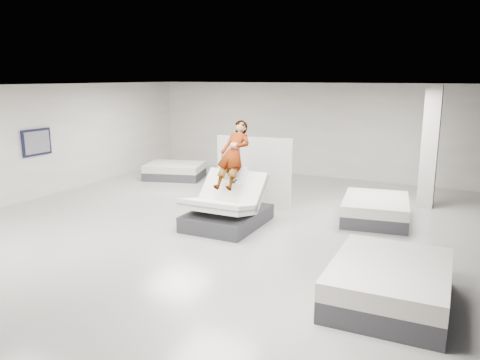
{
  "coord_description": "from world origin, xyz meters",
  "views": [
    {
      "loc": [
        5.08,
        -8.51,
        3.39
      ],
      "look_at": [
        0.15,
        1.14,
        1.0
      ],
      "focal_mm": 35.0,
      "sensor_mm": 36.0,
      "label": 1
    }
  ],
  "objects_px": {
    "divider_panel": "(254,172)",
    "flat_bed_right_far": "(375,209)",
    "remote": "(235,181)",
    "person": "(233,168)",
    "column": "(430,147)",
    "flat_bed_right_near": "(389,283)",
    "wall_poster": "(37,142)",
    "flat_bed_left_far": "(175,171)",
    "hero_bed": "(227,209)"
  },
  "relations": [
    {
      "from": "remote",
      "to": "flat_bed_right_far",
      "type": "xyz_separation_m",
      "value": [
        2.78,
        2.0,
        -0.81
      ]
    },
    {
      "from": "hero_bed",
      "to": "flat_bed_right_far",
      "type": "height_order",
      "value": "hero_bed"
    },
    {
      "from": "hero_bed",
      "to": "person",
      "type": "distance_m",
      "value": 0.97
    },
    {
      "from": "divider_panel",
      "to": "flat_bed_right_near",
      "type": "relative_size",
      "value": 0.88
    },
    {
      "from": "flat_bed_right_far",
      "to": "flat_bed_left_far",
      "type": "distance_m",
      "value": 7.29
    },
    {
      "from": "hero_bed",
      "to": "divider_panel",
      "type": "distance_m",
      "value": 1.87
    },
    {
      "from": "divider_panel",
      "to": "flat_bed_left_far",
      "type": "relative_size",
      "value": 0.94
    },
    {
      "from": "flat_bed_right_far",
      "to": "wall_poster",
      "type": "xyz_separation_m",
      "value": [
        -8.99,
        -2.13,
        1.33
      ]
    },
    {
      "from": "hero_bed",
      "to": "column",
      "type": "distance_m",
      "value": 5.64
    },
    {
      "from": "person",
      "to": "flat_bed_right_near",
      "type": "distance_m",
      "value": 4.88
    },
    {
      "from": "flat_bed_right_near",
      "to": "person",
      "type": "bearing_deg",
      "value": 147.77
    },
    {
      "from": "person",
      "to": "wall_poster",
      "type": "relative_size",
      "value": 1.88
    },
    {
      "from": "person",
      "to": "flat_bed_right_far",
      "type": "xyz_separation_m",
      "value": [
        3.0,
        1.66,
        -1.04
      ]
    },
    {
      "from": "person",
      "to": "wall_poster",
      "type": "distance_m",
      "value": 6.02
    },
    {
      "from": "flat_bed_right_near",
      "to": "wall_poster",
      "type": "bearing_deg",
      "value": 168.35
    },
    {
      "from": "flat_bed_left_far",
      "to": "wall_poster",
      "type": "xyz_separation_m",
      "value": [
        -1.92,
        -3.9,
        1.34
      ]
    },
    {
      "from": "remote",
      "to": "flat_bed_right_near",
      "type": "distance_m",
      "value": 4.47
    },
    {
      "from": "person",
      "to": "remote",
      "type": "relative_size",
      "value": 12.78
    },
    {
      "from": "flat_bed_left_far",
      "to": "column",
      "type": "xyz_separation_m",
      "value": [
        8.01,
        0.1,
        1.34
      ]
    },
    {
      "from": "remote",
      "to": "wall_poster",
      "type": "xyz_separation_m",
      "value": [
        -6.22,
        -0.13,
        0.52
      ]
    },
    {
      "from": "flat_bed_right_near",
      "to": "remote",
      "type": "bearing_deg",
      "value": 150.04
    },
    {
      "from": "column",
      "to": "remote",
      "type": "bearing_deg",
      "value": -133.84
    },
    {
      "from": "flat_bed_right_near",
      "to": "flat_bed_left_far",
      "type": "relative_size",
      "value": 1.06
    },
    {
      "from": "flat_bed_right_far",
      "to": "column",
      "type": "bearing_deg",
      "value": 63.28
    },
    {
      "from": "person",
      "to": "divider_panel",
      "type": "relative_size",
      "value": 0.87
    },
    {
      "from": "person",
      "to": "divider_panel",
      "type": "bearing_deg",
      "value": 95.54
    },
    {
      "from": "divider_panel",
      "to": "column",
      "type": "xyz_separation_m",
      "value": [
        4.1,
        2.07,
        0.67
      ]
    },
    {
      "from": "person",
      "to": "column",
      "type": "height_order",
      "value": "column"
    },
    {
      "from": "flat_bed_left_far",
      "to": "wall_poster",
      "type": "relative_size",
      "value": 2.3
    },
    {
      "from": "remote",
      "to": "flat_bed_right_far",
      "type": "height_order",
      "value": "remote"
    },
    {
      "from": "hero_bed",
      "to": "divider_panel",
      "type": "relative_size",
      "value": 0.99
    },
    {
      "from": "remote",
      "to": "divider_panel",
      "type": "bearing_deg",
      "value": 101.33
    },
    {
      "from": "flat_bed_left_far",
      "to": "column",
      "type": "bearing_deg",
      "value": 0.69
    },
    {
      "from": "remote",
      "to": "divider_panel",
      "type": "relative_size",
      "value": 0.07
    },
    {
      "from": "person",
      "to": "flat_bed_left_far",
      "type": "height_order",
      "value": "person"
    },
    {
      "from": "hero_bed",
      "to": "person",
      "type": "relative_size",
      "value": 1.14
    },
    {
      "from": "column",
      "to": "divider_panel",
      "type": "bearing_deg",
      "value": -153.19
    },
    {
      "from": "person",
      "to": "divider_panel",
      "type": "height_order",
      "value": "person"
    },
    {
      "from": "column",
      "to": "hero_bed",
      "type": "bearing_deg",
      "value": -135.6
    },
    {
      "from": "divider_panel",
      "to": "flat_bed_right_far",
      "type": "xyz_separation_m",
      "value": [
        3.16,
        0.21,
        -0.66
      ]
    },
    {
      "from": "remote",
      "to": "flat_bed_left_far",
      "type": "relative_size",
      "value": 0.06
    },
    {
      "from": "remote",
      "to": "flat_bed_left_far",
      "type": "xyz_separation_m",
      "value": [
        -4.29,
        3.77,
        -0.83
      ]
    },
    {
      "from": "remote",
      "to": "person",
      "type": "bearing_deg",
      "value": 122.15
    },
    {
      "from": "person",
      "to": "divider_panel",
      "type": "distance_m",
      "value": 1.51
    },
    {
      "from": "divider_panel",
      "to": "wall_poster",
      "type": "height_order",
      "value": "wall_poster"
    },
    {
      "from": "column",
      "to": "flat_bed_right_near",
      "type": "bearing_deg",
      "value": -89.08
    },
    {
      "from": "hero_bed",
      "to": "flat_bed_right_near",
      "type": "relative_size",
      "value": 0.88
    },
    {
      "from": "remote",
      "to": "wall_poster",
      "type": "distance_m",
      "value": 6.24
    },
    {
      "from": "hero_bed",
      "to": "flat_bed_left_far",
      "type": "height_order",
      "value": "hero_bed"
    },
    {
      "from": "remote",
      "to": "wall_poster",
      "type": "height_order",
      "value": "wall_poster"
    }
  ]
}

